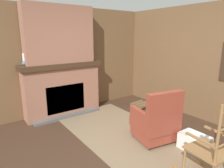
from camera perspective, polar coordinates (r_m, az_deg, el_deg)
ground_plane at (r=3.38m, az=2.38°, el=-20.27°), size 14.00×14.00×0.00m
wood_panel_wall_left at (r=5.03m, az=-15.36°, el=6.33°), size 0.06×5.50×2.57m
wood_panel_wall_back at (r=4.79m, az=26.78°, el=5.03°), size 5.50×0.09×2.57m
fireplace_hearth at (r=4.93m, az=-13.89°, el=-1.46°), size 0.60×1.88×1.27m
chimney_breast at (r=4.78m, az=-14.85°, el=13.51°), size 0.34×1.57×1.28m
area_rug at (r=3.95m, az=4.80°, el=-14.79°), size 3.46×1.61×0.01m
armchair at (r=3.74m, az=12.52°, el=-10.80°), size 0.76×0.80×0.99m
rocking_chair at (r=3.00m, az=26.49°, el=-17.50°), size 0.84×0.50×1.17m
firewood_stack at (r=5.47m, az=8.14°, el=-5.86°), size 0.44×0.45×0.13m
laundry_basket at (r=3.75m, az=22.47°, el=-15.24°), size 0.46×0.32×0.28m
oil_lamp_vase at (r=4.62m, az=-23.77°, el=5.99°), size 0.11×0.11×0.26m
storage_case at (r=5.13m, az=-7.52°, el=7.45°), size 0.18×0.25×0.14m
decorative_plate_on_mantel at (r=4.88m, az=-14.08°, el=7.68°), size 0.07×0.29×0.28m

